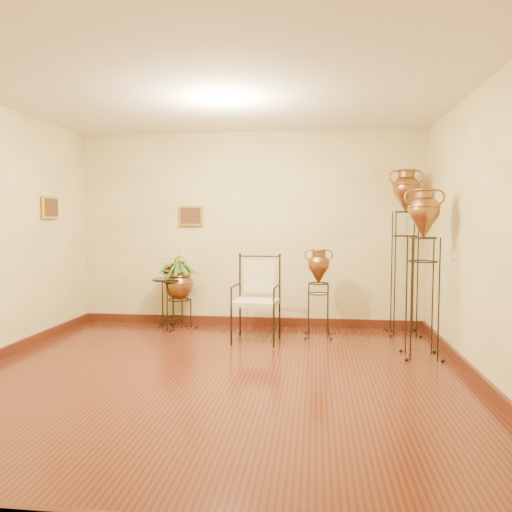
# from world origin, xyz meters

# --- Properties ---
(ground) EXTENTS (5.00, 5.00, 0.00)m
(ground) POSITION_xyz_m (0.00, 0.00, 0.00)
(ground) COLOR #5B1F15
(ground) RESTS_ON ground
(room_shell) EXTENTS (5.02, 5.02, 2.81)m
(room_shell) POSITION_xyz_m (-0.01, 0.01, 1.73)
(room_shell) COLOR #F5EA9E
(room_shell) RESTS_ON ground
(amphora_tall) EXTENTS (0.53, 0.53, 2.23)m
(amphora_tall) POSITION_xyz_m (2.15, 2.15, 1.14)
(amphora_tall) COLOR black
(amphora_tall) RESTS_ON ground
(amphora_mid) EXTENTS (0.56, 0.56, 1.90)m
(amphora_mid) POSITION_xyz_m (2.15, 1.00, 0.96)
(amphora_mid) COLOR black
(amphora_mid) RESTS_ON ground
(amphora_short) EXTENTS (0.44, 0.44, 1.18)m
(amphora_short) POSITION_xyz_m (1.01, 1.85, 0.59)
(amphora_short) COLOR black
(amphora_short) RESTS_ON ground
(planter_urn) EXTENTS (0.73, 0.73, 1.19)m
(planter_urn) POSITION_xyz_m (-0.95, 2.15, 0.67)
(planter_urn) COLOR black
(planter_urn) RESTS_ON ground
(armchair) EXTENTS (0.65, 0.61, 1.09)m
(armchair) POSITION_xyz_m (0.23, 1.50, 0.54)
(armchair) COLOR black
(armchair) RESTS_ON ground
(side_table) EXTENTS (0.64, 0.64, 0.90)m
(side_table) POSITION_xyz_m (-1.08, 2.15, 0.37)
(side_table) COLOR black
(side_table) RESTS_ON ground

